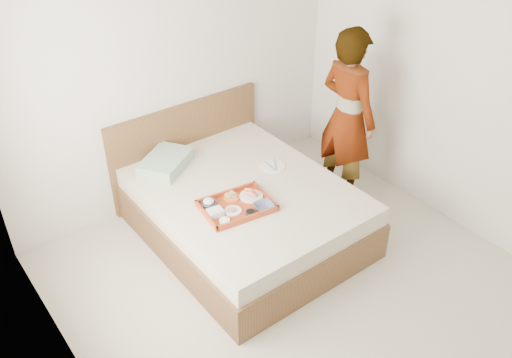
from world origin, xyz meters
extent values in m
cube|color=beige|center=(0.00, 0.00, 0.00)|extent=(3.50, 4.00, 0.01)
cube|color=silver|center=(0.00, 2.00, 1.30)|extent=(3.50, 0.01, 2.60)
cube|color=silver|center=(-1.75, 0.00, 1.30)|extent=(0.01, 4.00, 2.60)
cube|color=silver|center=(1.75, 0.00, 1.30)|extent=(0.01, 4.00, 2.60)
cube|color=brown|center=(0.04, 1.00, 0.27)|extent=(1.65, 2.00, 0.53)
cube|color=brown|center=(0.04, 1.97, 0.47)|extent=(1.65, 0.06, 0.95)
cube|color=#A7B8A2|center=(-0.35, 1.69, 0.59)|extent=(0.61, 0.56, 0.12)
cube|color=#AE4214|center=(-0.19, 0.80, 0.56)|extent=(0.63, 0.49, 0.05)
cylinder|color=white|center=(-0.01, 0.83, 0.55)|extent=(0.22, 0.22, 0.01)
imported|color=#172541|center=(-0.03, 0.64, 0.57)|extent=(0.18, 0.18, 0.04)
cylinder|color=black|center=(-0.17, 0.64, 0.56)|extent=(0.09, 0.09, 0.03)
cylinder|color=white|center=(-0.25, 0.76, 0.55)|extent=(0.16, 0.16, 0.01)
cylinder|color=orange|center=(-0.15, 0.92, 0.55)|extent=(0.16, 0.16, 0.01)
imported|color=#172541|center=(-0.37, 0.95, 0.57)|extent=(0.14, 0.14, 0.04)
cube|color=silver|center=(-0.40, 0.81, 0.57)|extent=(0.13, 0.11, 0.05)
cylinder|color=white|center=(-0.39, 0.68, 0.56)|extent=(0.09, 0.09, 0.03)
cylinder|color=white|center=(0.45, 1.11, 0.54)|extent=(0.30, 0.30, 0.01)
imported|color=beige|center=(1.20, 0.94, 0.87)|extent=(0.43, 0.64, 1.74)
camera|label=1|loc=(-2.24, -2.15, 3.24)|focal=38.03mm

